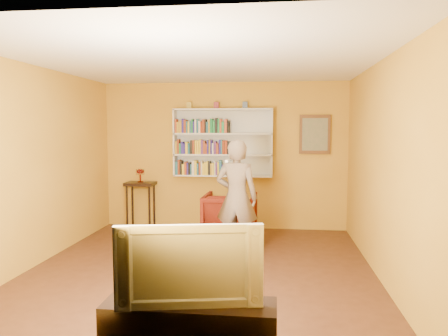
{
  "coord_description": "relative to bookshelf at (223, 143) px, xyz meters",
  "views": [
    {
      "loc": [
        0.99,
        -5.52,
        1.86
      ],
      "look_at": [
        0.22,
        0.75,
        1.28
      ],
      "focal_mm": 35.0,
      "sensor_mm": 36.0,
      "label": 1
    }
  ],
  "objects": [
    {
      "name": "books_row_middle",
      "position": [
        -0.36,
        -0.1,
        -0.08
      ],
      "size": [
        1.0,
        0.19,
        0.27
      ],
      "color": "#B08B23",
      "rests_on": "bookshelf"
    },
    {
      "name": "person",
      "position": [
        0.4,
        -1.67,
        -0.74
      ],
      "size": [
        0.67,
        0.48,
        1.7
      ],
      "primitive_type": "imported",
      "rotation": [
        0.0,
        0.0,
        3.01
      ],
      "color": "#736254",
      "rests_on": "ground"
    },
    {
      "name": "books_row_lower",
      "position": [
        -0.39,
        -0.11,
        -0.46
      ],
      "size": [
        0.96,
        0.19,
        0.27
      ],
      "color": "#205B78",
      "rests_on": "bookshelf"
    },
    {
      "name": "ornament_left",
      "position": [
        -0.62,
        -0.06,
        0.68
      ],
      "size": [
        0.09,
        0.09,
        0.12
      ],
      "primitive_type": "cube",
      "color": "gold",
      "rests_on": "bookshelf"
    },
    {
      "name": "framed_painting",
      "position": [
        1.65,
        0.05,
        0.16
      ],
      "size": [
        0.55,
        0.05,
        0.7
      ],
      "color": "#573318",
      "rests_on": "room_shell"
    },
    {
      "name": "room_shell",
      "position": [
        0.0,
        -2.41,
        -0.58
      ],
      "size": [
        5.3,
        5.8,
        2.88
      ],
      "color": "#412315",
      "rests_on": "ground"
    },
    {
      "name": "console_table",
      "position": [
        -1.53,
        -0.16,
        -0.88
      ],
      "size": [
        0.53,
        0.4,
        0.86
      ],
      "color": "black",
      "rests_on": "ground"
    },
    {
      "name": "game_remote",
      "position": [
        0.3,
        -1.94,
        -0.19
      ],
      "size": [
        0.04,
        0.15,
        0.04
      ],
      "primitive_type": "cube",
      "color": "white",
      "rests_on": "person"
    },
    {
      "name": "books_row_upper",
      "position": [
        -0.37,
        -0.11,
        0.3
      ],
      "size": [
        0.99,
        0.19,
        0.27
      ],
      "color": "#A83A19",
      "rests_on": "bookshelf"
    },
    {
      "name": "ornament_right",
      "position": [
        0.4,
        -0.06,
        0.68
      ],
      "size": [
        0.09,
        0.09,
        0.12
      ],
      "primitive_type": "cube",
      "color": "#4B5C7E",
      "rests_on": "bookshelf"
    },
    {
      "name": "ornament_centre",
      "position": [
        -0.12,
        -0.06,
        0.68
      ],
      "size": [
        0.09,
        0.09,
        0.12
      ],
      "primitive_type": "cube",
      "color": "maroon",
      "rests_on": "bookshelf"
    },
    {
      "name": "tv_cabinet",
      "position": [
        0.31,
        -4.66,
        -1.35
      ],
      "size": [
        1.37,
        0.41,
        0.49
      ],
      "primitive_type": "cube",
      "color": "black",
      "rests_on": "ground"
    },
    {
      "name": "television",
      "position": [
        0.31,
        -4.66,
        -0.78
      ],
      "size": [
        1.13,
        0.36,
        0.65
      ],
      "primitive_type": "imported",
      "rotation": [
        0.0,
        0.0,
        0.19
      ],
      "color": "black",
      "rests_on": "tv_cabinet"
    },
    {
      "name": "ruby_lustre",
      "position": [
        -1.53,
        -0.16,
        -0.55
      ],
      "size": [
        0.15,
        0.15,
        0.25
      ],
      "color": "maroon",
      "rests_on": "console_table"
    },
    {
      "name": "bookshelf",
      "position": [
        0.0,
        0.0,
        0.0
      ],
      "size": [
        1.8,
        0.29,
        1.23
      ],
      "color": "silver",
      "rests_on": "room_shell"
    },
    {
      "name": "armchair",
      "position": [
        0.22,
        -0.83,
        -1.2
      ],
      "size": [
        0.87,
        0.89,
        0.79
      ],
      "primitive_type": "imported",
      "rotation": [
        0.0,
        0.0,
        3.12
      ],
      "color": "#4B0A05",
      "rests_on": "ground"
    }
  ]
}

